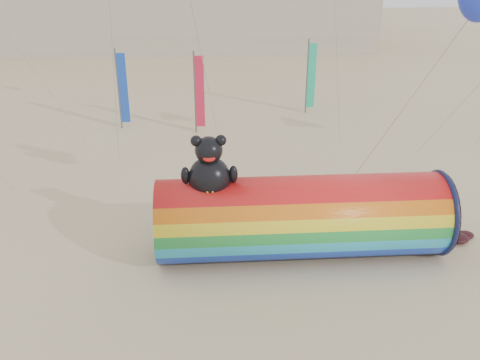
{
  "coord_description": "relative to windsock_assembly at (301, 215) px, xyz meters",
  "views": [
    {
      "loc": [
        -0.92,
        -18.33,
        11.41
      ],
      "look_at": [
        0.5,
        1.5,
        2.4
      ],
      "focal_mm": 40.0,
      "sensor_mm": 36.0,
      "label": 1
    }
  ],
  "objects": [
    {
      "name": "festival_banners",
      "position": [
        -2.94,
        16.49,
        0.94
      ],
      "size": [
        13.33,
        3.85,
        5.2
      ],
      "color": "#59595E",
      "rests_on": "ground"
    },
    {
      "name": "kite_handler",
      "position": [
        5.84,
        2.85,
        -0.76
      ],
      "size": [
        0.72,
        0.5,
        1.87
      ],
      "primitive_type": "imported",
      "rotation": [
        0.0,
        0.0,
        3.06
      ],
      "color": "slate",
      "rests_on": "ground"
    },
    {
      "name": "fabric_bundle",
      "position": [
        6.11,
        0.63,
        -1.53
      ],
      "size": [
        2.62,
        1.35,
        0.41
      ],
      "color": "#3F0B11",
      "rests_on": "ground"
    },
    {
      "name": "windsock_assembly",
      "position": [
        0.0,
        0.0,
        0.0
      ],
      "size": [
        11.11,
        3.38,
        5.12
      ],
      "color": "red",
      "rests_on": "ground"
    },
    {
      "name": "ground",
      "position": [
        -2.73,
        0.39,
        -1.7
      ],
      "size": [
        160.0,
        160.0,
        0.0
      ],
      "primitive_type": "plane",
      "color": "#CCB58C",
      "rests_on": "ground"
    }
  ]
}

